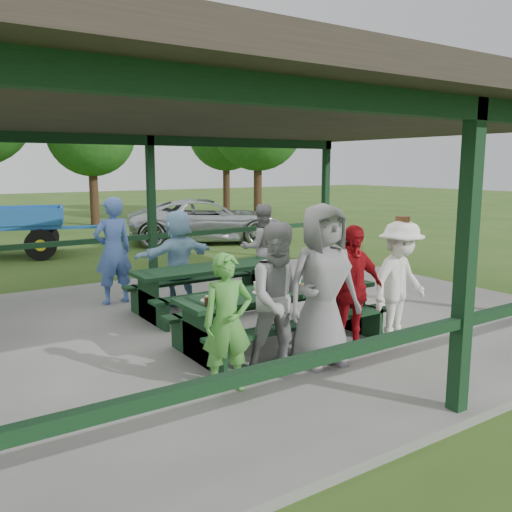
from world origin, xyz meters
TOP-DOWN VIEW (x-y plane):
  - ground at (0.00, 0.00)m, footprint 90.00×90.00m
  - concrete_slab at (0.00, 0.00)m, footprint 10.00×8.00m
  - pavilion_structure at (0.00, 0.00)m, footprint 10.60×8.60m
  - picnic_table_near at (-0.30, -1.20)m, footprint 2.83×1.39m
  - picnic_table_far at (-0.26, 0.80)m, footprint 2.53×1.39m
  - table_setting at (-0.16, -1.18)m, footprint 2.51×0.45m
  - contestant_green at (-1.65, -2.13)m, footprint 0.62×0.49m
  - contestant_grey_left at (-0.89, -2.06)m, footprint 1.02×0.90m
  - contestant_grey_mid at (-0.30, -2.09)m, footprint 1.03×0.75m
  - contestant_red at (0.28, -1.95)m, footprint 1.02×0.54m
  - contestant_white_fedora at (1.14, -2.00)m, footprint 1.16×0.77m
  - spectator_lblue at (-0.48, 1.52)m, footprint 1.59×0.71m
  - spectator_blue at (-1.41, 2.18)m, footprint 0.71×0.49m
  - spectator_grey at (1.25, 1.52)m, footprint 0.94×0.80m
  - pickup_truck at (3.94, 8.62)m, footprint 5.59×4.15m
  - farm_trailer at (-2.11, 9.09)m, footprint 4.23×2.51m
  - tree_mid at (2.45, 15.79)m, footprint 3.60×3.60m
  - tree_right at (8.86, 13.03)m, footprint 3.98×3.98m
  - tree_far_right at (10.09, 17.86)m, footprint 3.90×3.90m

SIDE VIEW (x-z plane):
  - ground at x=0.00m, z-range 0.00..0.00m
  - concrete_slab at x=0.00m, z-range 0.00..0.10m
  - picnic_table_far at x=-0.26m, z-range 0.20..0.95m
  - picnic_table_near at x=-0.30m, z-range 0.21..0.96m
  - pickup_truck at x=3.94m, z-range 0.00..1.41m
  - farm_trailer at x=-2.11m, z-range -0.01..1.46m
  - contestant_green at x=-1.65m, z-range 0.10..1.59m
  - table_setting at x=-0.16m, z-range 0.83..0.93m
  - spectator_lblue at x=-0.48m, z-range 0.10..1.75m
  - contestant_red at x=0.28m, z-range 0.10..1.76m
  - contestant_white_fedora at x=1.14m, z-range 0.08..1.80m
  - spectator_grey at x=1.25m, z-range 0.10..1.78m
  - contestant_grey_left at x=-0.89m, z-range 0.10..1.87m
  - spectator_blue at x=-1.41m, z-range 0.10..1.97m
  - contestant_grey_mid at x=-0.30m, z-range 0.10..2.06m
  - pavilion_structure at x=0.00m, z-range 1.55..4.79m
  - tree_mid at x=2.45m, z-range 0.99..6.63m
  - tree_far_right at x=10.09m, z-range 1.08..7.17m
  - tree_right at x=8.86m, z-range 1.10..7.32m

